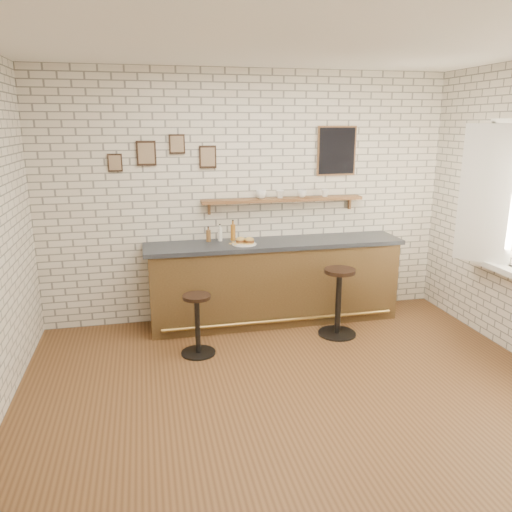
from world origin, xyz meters
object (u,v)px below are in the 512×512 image
Objects in this scene: bar_counter at (274,281)px; bitters_bottle_amber at (233,232)px; shelf_cup_d at (325,193)px; bar_stool_left at (197,323)px; shelf_cup_b at (280,194)px; condiment_bottle_yellow at (233,234)px; bar_stool_right at (338,300)px; bitters_bottle_brown at (208,235)px; shelf_cup_a at (261,194)px; ciabatta_sandwich at (245,240)px; shelf_cup_c at (302,194)px; sandwich_plate at (244,244)px; bitters_bottle_white at (220,234)px.

bar_counter is 12.43× the size of bitters_bottle_amber.
bitters_bottle_amber is 2.59× the size of shelf_cup_d.
shelf_cup_b is (1.14, 0.93, 1.19)m from bar_stool_left.
condiment_bottle_yellow reaches higher than bar_counter.
bar_stool_right is 1.46m from shelf_cup_b.
bitters_bottle_brown is 1.08× the size of condiment_bottle_yellow.
bar_counter is at bearing 136.18° from bar_stool_right.
shelf_cup_a is at bearing 45.75° from bar_stool_left.
bitters_bottle_amber reaches higher than bar_stool_right.
ciabatta_sandwich is at bearing -135.80° from shelf_cup_a.
shelf_cup_d is at bearing 28.39° from bar_stool_left.
bar_counter is 0.98m from bitters_bottle_brown.
bitters_bottle_amber reaches higher than condiment_bottle_yellow.
shelf_cup_c is at bearing 27.07° from bar_counter.
bitters_bottle_amber is at bearing 111.51° from ciabatta_sandwich.
bar_counter is at bearing 10.86° from ciabatta_sandwich.
condiment_bottle_yellow reaches higher than bar_stool_right.
sandwich_plate is 1.23m from shelf_cup_d.
sandwich_plate is at bearing 152.88° from bar_stool_right.
bar_stool_left is at bearing 144.64° from shelf_cup_c.
bitters_bottle_amber is 2.22× the size of shelf_cup_c.
shelf_cup_c is (1.03, 0.03, 0.45)m from bitters_bottle_white.
bitters_bottle_white is 1.23m from bar_stool_left.
shelf_cup_c and shelf_cup_d have the same top height.
bar_stool_left is 1.89m from shelf_cup_b.
shelf_cup_b is (0.50, 0.27, 0.53)m from sandwich_plate.
bitters_bottle_white is 0.16m from bitters_bottle_amber.
shelf_cup_a is (-0.12, 0.20, 1.04)m from bar_counter.
bar_stool_right is at bearing -143.30° from shelf_cup_c.
bar_stool_left is 5.05× the size of shelf_cup_a.
bitters_bottle_brown is (-0.40, 0.25, 0.03)m from ciabatta_sandwich.
shelf_cup_d is (1.72, 0.93, 1.19)m from bar_stool_left.
shelf_cup_d is at bearing 1.15° from bitters_bottle_white.
shelf_cup_c is (1.17, 0.03, 0.46)m from bitters_bottle_brown.
bitters_bottle_brown is at bearing 179.78° from shelf_cup_a.
shelf_cup_a reaches higher than shelf_cup_d.
bar_counter is 0.84m from bar_stool_right.
bar_stool_right is 8.24× the size of shelf_cup_d.
sandwich_plate reaches higher than bar_counter.
condiment_bottle_yellow is at bearing 58.53° from bar_stool_left.
shelf_cup_d is at bearing 14.32° from ciabatta_sandwich.
shelf_cup_c is (0.78, 0.27, 0.53)m from sandwich_plate.
ciabatta_sandwich reaches higher than bar_stool_left.
sandwich_plate is 0.98m from shelf_cup_c.
bar_stool_left is (-0.39, -0.90, -0.74)m from bitters_bottle_white.
bar_stool_right is (0.99, -0.51, -0.63)m from ciabatta_sandwich.
bitters_bottle_white reaches higher than bar_stool_left.
bitters_bottle_brown is 0.74× the size of bitters_bottle_amber.
bar_stool_right is 7.67× the size of shelf_cup_b.
bar_stool_left is 6.39× the size of shelf_cup_b.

